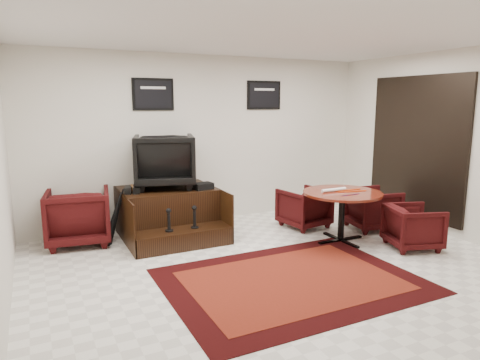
# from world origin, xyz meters

# --- Properties ---
(ground) EXTENTS (6.00, 6.00, 0.00)m
(ground) POSITION_xyz_m (0.00, 0.00, 0.00)
(ground) COLOR white
(ground) RESTS_ON ground
(room_shell) EXTENTS (6.02, 5.02, 2.81)m
(room_shell) POSITION_xyz_m (0.41, 0.12, 1.79)
(room_shell) COLOR silver
(room_shell) RESTS_ON ground
(area_rug) EXTENTS (2.84, 2.13, 0.01)m
(area_rug) POSITION_xyz_m (-0.12, -0.40, 0.01)
(area_rug) COLOR black
(area_rug) RESTS_ON ground
(shine_podium) EXTENTS (1.42, 1.46, 0.73)m
(shine_podium) POSITION_xyz_m (-0.87, 1.90, 0.34)
(shine_podium) COLOR black
(shine_podium) RESTS_ON ground
(shine_chair) EXTENTS (1.08, 1.04, 0.91)m
(shine_chair) POSITION_xyz_m (-0.87, 2.05, 1.19)
(shine_chair) COLOR black
(shine_chair) RESTS_ON shine_podium
(shoes_pair) EXTENTS (0.28, 0.31, 0.10)m
(shoes_pair) POSITION_xyz_m (-1.42, 1.85, 0.78)
(shoes_pair) COLOR black
(shoes_pair) RESTS_ON shine_podium
(polish_kit) EXTENTS (0.30, 0.23, 0.10)m
(polish_kit) POSITION_xyz_m (-0.40, 1.65, 0.78)
(polish_kit) COLOR black
(polish_kit) RESTS_ON shine_podium
(umbrella_black) EXTENTS (0.29, 0.11, 0.79)m
(umbrella_black) POSITION_xyz_m (-1.71, 1.81, 0.40)
(umbrella_black) COLOR black
(umbrella_black) RESTS_ON ground
(umbrella_hooked) EXTENTS (0.31, 0.12, 0.83)m
(umbrella_hooked) POSITION_xyz_m (-1.67, 1.86, 0.41)
(umbrella_hooked) COLOR black
(umbrella_hooked) RESTS_ON ground
(armchair_side) EXTENTS (0.97, 0.92, 0.89)m
(armchair_side) POSITION_xyz_m (-2.16, 2.10, 0.44)
(armchair_side) COLOR black
(armchair_side) RESTS_ON ground
(meeting_table) EXTENTS (1.14, 1.14, 0.74)m
(meeting_table) POSITION_xyz_m (1.32, 0.51, 0.65)
(meeting_table) COLOR #4D170B
(meeting_table) RESTS_ON ground
(table_chair_back) EXTENTS (0.77, 0.73, 0.71)m
(table_chair_back) POSITION_xyz_m (1.26, 1.38, 0.35)
(table_chair_back) COLOR black
(table_chair_back) RESTS_ON ground
(table_chair_window) EXTENTS (0.77, 0.81, 0.73)m
(table_chair_window) POSITION_xyz_m (2.19, 0.81, 0.36)
(table_chair_window) COLOR black
(table_chair_window) RESTS_ON ground
(table_chair_corner) EXTENTS (0.79, 0.81, 0.67)m
(table_chair_corner) POSITION_xyz_m (2.03, -0.17, 0.34)
(table_chair_corner) COLOR black
(table_chair_corner) RESTS_ON ground
(paper_roll) EXTENTS (0.42, 0.05, 0.05)m
(paper_roll) POSITION_xyz_m (1.22, 0.58, 0.77)
(paper_roll) COLOR white
(paper_roll) RESTS_ON meeting_table
(table_clutter) EXTENTS (0.57, 0.30, 0.01)m
(table_clutter) POSITION_xyz_m (1.43, 0.47, 0.75)
(table_clutter) COLOR #D1400B
(table_clutter) RESTS_ON meeting_table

